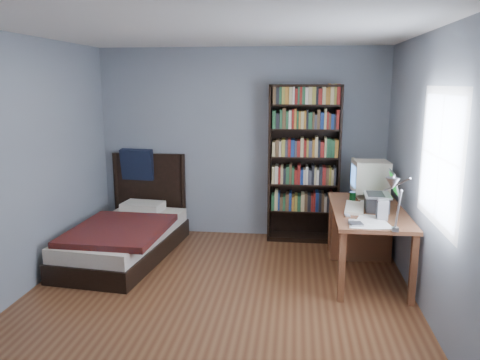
% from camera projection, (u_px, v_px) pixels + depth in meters
% --- Properties ---
extents(room, '(4.20, 4.24, 2.50)m').
position_uv_depth(room, '(217.00, 173.00, 4.18)').
color(room, '#5B2F1A').
rests_on(room, ground).
extents(desk, '(0.75, 1.51, 0.73)m').
position_uv_depth(desk, '(361.00, 226.00, 5.43)').
color(desk, brown).
rests_on(desk, floor).
extents(crt_monitor, '(0.41, 0.37, 0.45)m').
position_uv_depth(crt_monitor, '(370.00, 177.00, 5.38)').
color(crt_monitor, beige).
rests_on(crt_monitor, desk).
extents(laptop, '(0.35, 0.36, 0.42)m').
position_uv_depth(laptop, '(379.00, 200.00, 4.88)').
color(laptop, '#2D2D30').
rests_on(laptop, desk).
extents(desk_lamp, '(0.22, 0.49, 0.58)m').
position_uv_depth(desk_lamp, '(393.00, 189.00, 3.80)').
color(desk_lamp, '#99999E').
rests_on(desk_lamp, desk).
extents(keyboard, '(0.26, 0.50, 0.05)m').
position_uv_depth(keyboard, '(354.00, 208.00, 4.95)').
color(keyboard, beige).
rests_on(keyboard, desk).
extents(speaker, '(0.10, 0.10, 0.20)m').
position_uv_depth(speaker, '(383.00, 210.00, 4.56)').
color(speaker, gray).
rests_on(speaker, desk).
extents(soda_can, '(0.07, 0.07, 0.12)m').
position_uv_depth(soda_can, '(353.00, 198.00, 5.20)').
color(soda_can, '#073814').
rests_on(soda_can, desk).
extents(mouse, '(0.06, 0.11, 0.04)m').
position_uv_depth(mouse, '(363.00, 202.00, 5.19)').
color(mouse, silver).
rests_on(mouse, desk).
extents(phone_silver, '(0.05, 0.10, 0.02)m').
position_uv_depth(phone_silver, '(347.00, 215.00, 4.69)').
color(phone_silver, silver).
rests_on(phone_silver, desk).
extents(phone_grey, '(0.07, 0.10, 0.02)m').
position_uv_depth(phone_grey, '(351.00, 222.00, 4.47)').
color(phone_grey, gray).
rests_on(phone_grey, desk).
extents(external_drive, '(0.13, 0.13, 0.02)m').
position_uv_depth(external_drive, '(356.00, 224.00, 4.39)').
color(external_drive, gray).
rests_on(external_drive, desk).
extents(bookshelf, '(0.91, 0.30, 2.03)m').
position_uv_depth(bookshelf, '(304.00, 164.00, 6.02)').
color(bookshelf, black).
rests_on(bookshelf, floor).
extents(bed, '(1.14, 2.08, 1.16)m').
position_uv_depth(bed, '(127.00, 234.00, 5.65)').
color(bed, black).
rests_on(bed, floor).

